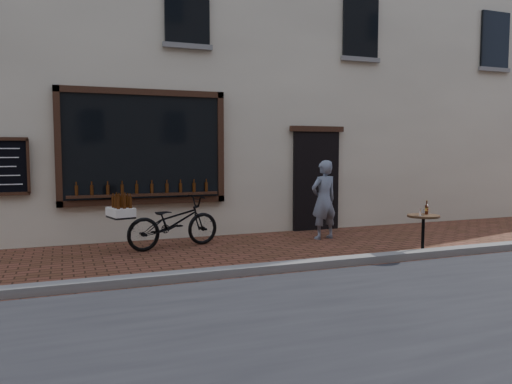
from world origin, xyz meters
name	(u,v)px	position (x,y,z in m)	size (l,w,h in m)	color
ground	(311,272)	(0.00, 0.00, 0.00)	(90.00, 90.00, 0.00)	#532E1A
kerb	(305,265)	(0.00, 0.20, 0.06)	(90.00, 0.25, 0.12)	slate
shop_building	(198,27)	(0.00, 6.50, 5.00)	(28.00, 6.20, 10.00)	beige
cargo_bicycle	(172,222)	(-1.55, 2.52, 0.48)	(2.14, 1.05, 1.01)	black
bistro_table	(423,227)	(2.31, 0.35, 0.49)	(0.54, 0.54, 0.93)	black
pedestrian	(324,200)	(1.50, 2.37, 0.79)	(0.58, 0.38, 1.59)	slate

